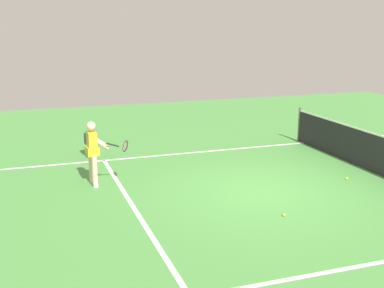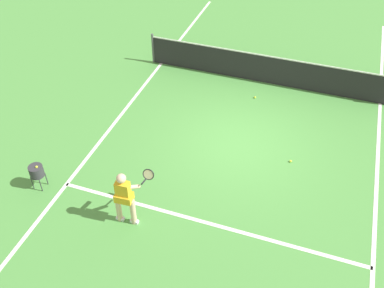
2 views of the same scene
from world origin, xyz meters
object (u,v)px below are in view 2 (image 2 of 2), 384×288
tennis_player (125,196)px  tennis_ball_mid (255,97)px  ball_hopper (36,171)px  tennis_ball_near (291,161)px

tennis_player → tennis_ball_mid: bearing=74.1°
tennis_ball_mid → tennis_player: bearing=-105.9°
ball_hopper → tennis_ball_near: bearing=27.3°
tennis_ball_near → ball_hopper: size_ratio=0.09×
tennis_ball_near → tennis_ball_mid: same height
tennis_player → tennis_ball_mid: (1.70, 5.99, -0.81)m
tennis_ball_mid → ball_hopper: (-4.31, -5.73, 0.51)m
tennis_player → ball_hopper: size_ratio=2.09×
tennis_ball_mid → ball_hopper: size_ratio=0.09×
ball_hopper → tennis_ball_mid: bearing=53.0°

